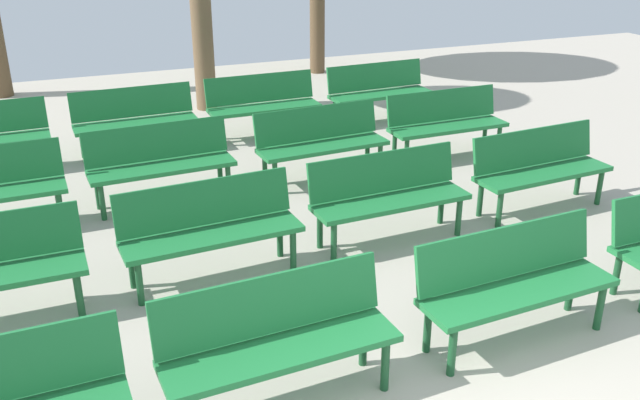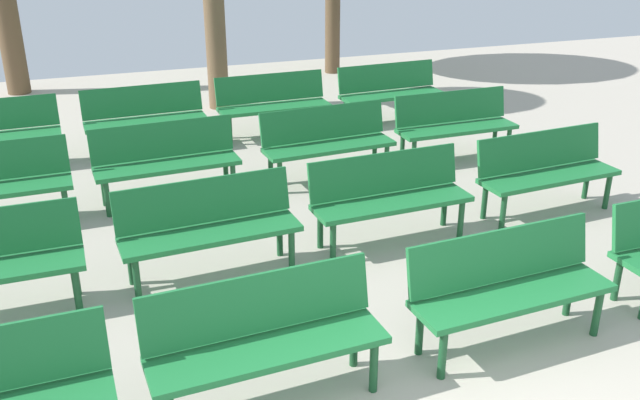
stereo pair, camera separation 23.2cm
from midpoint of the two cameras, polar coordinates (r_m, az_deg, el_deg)
bench_r0_c1 at (r=4.73m, az=-3.10°, el=-10.86°), size 1.63×0.58×0.87m
bench_r0_c2 at (r=5.53m, az=16.26°, el=-6.45°), size 1.63×0.57×0.87m
bench_r1_c1 at (r=6.30m, az=-8.04°, el=-1.89°), size 1.63×0.59×0.87m
bench_r1_c2 at (r=6.93m, az=6.62°, el=0.55°), size 1.62×0.55×0.87m
bench_r1_c3 at (r=7.96m, az=18.70°, el=2.49°), size 1.63×0.59×0.87m
bench_r2_c1 at (r=8.02m, az=-11.64°, el=3.42°), size 1.62×0.57×0.87m
bench_r2_c2 at (r=8.47m, az=1.36°, el=4.98°), size 1.63×0.59×0.87m
bench_r2_c3 at (r=9.36m, az=11.61°, el=6.27°), size 1.61×0.51×0.87m
bench_r3_c1 at (r=9.73m, az=-13.42°, el=6.76°), size 1.62×0.54×0.87m
bench_r3_c2 at (r=10.16m, az=-3.22°, el=8.04°), size 1.61×0.51×0.87m
bench_r3_c3 at (r=10.87m, az=6.32°, el=8.95°), size 1.62×0.56×0.87m
tree_1 at (r=13.39m, az=-23.85°, el=14.46°), size 0.39×0.39×3.12m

